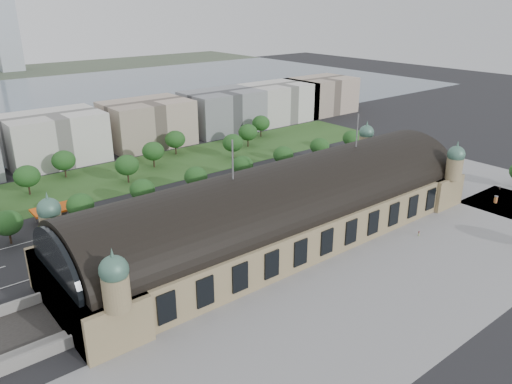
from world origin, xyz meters
TOP-DOWN VIEW (x-y plane):
  - ground at (0.00, 0.00)m, footprint 900.00×900.00m
  - station at (0.00, 0.00)m, footprint 150.00×48.40m
  - plaza_south at (10.00, -44.00)m, footprint 190.00×48.00m
  - plaza_east at (103.00, 0.00)m, footprint 56.00×100.00m
  - road_slab at (-20.00, 38.00)m, footprint 260.00×26.00m
  - grass_belt at (-15.00, 93.00)m, footprint 300.00×45.00m
  - petrol_station at (-53.91, 65.28)m, footprint 14.00×13.00m
  - lake at (0.00, 298.00)m, footprint 700.00×320.00m
  - far_tower_right at (45.00, 508.00)m, footprint 24.00×24.00m
  - office_3 at (-30.00, 133.00)m, footprint 45.00×32.00m
  - office_4 at (20.00, 133.00)m, footprint 45.00×32.00m
  - office_5 at (70.00, 133.00)m, footprint 45.00×32.00m
  - office_6 at (115.00, 133.00)m, footprint 45.00×32.00m
  - office_7 at (155.00, 133.00)m, footprint 45.00×32.00m
  - tree_row_2 at (-72.00, 53.00)m, footprint 9.60×9.60m
  - tree_row_3 at (-48.00, 53.00)m, footprint 9.60×9.60m
  - tree_row_4 at (-24.00, 53.00)m, footprint 9.60×9.60m
  - tree_row_5 at (0.00, 53.00)m, footprint 9.60×9.60m
  - tree_row_6 at (24.00, 53.00)m, footprint 9.60×9.60m
  - tree_row_7 at (48.00, 53.00)m, footprint 9.60×9.60m
  - tree_row_8 at (72.00, 53.00)m, footprint 9.60×9.60m
  - tree_row_9 at (96.00, 53.00)m, footprint 9.60×9.60m
  - tree_belt_4 at (-54.00, 95.00)m, footprint 10.40×10.40m
  - tree_belt_5 at (-35.00, 107.00)m, footprint 10.40×10.40m
  - tree_belt_6 at (-16.00, 83.00)m, footprint 10.40×10.40m
  - tree_belt_7 at (3.00, 95.00)m, footprint 10.40×10.40m
  - tree_belt_8 at (22.00, 107.00)m, footprint 10.40×10.40m
  - tree_belt_9 at (41.00, 83.00)m, footprint 10.40×10.40m
  - tree_belt_10 at (60.00, 95.00)m, footprint 10.40×10.40m
  - tree_belt_11 at (79.00, 107.00)m, footprint 10.40×10.40m
  - traffic_car_3 at (-25.71, 42.87)m, footprint 4.80×2.03m
  - traffic_car_4 at (4.94, 35.40)m, footprint 3.96×1.93m
  - traffic_car_5 at (31.17, 46.18)m, footprint 4.68×1.90m
  - traffic_car_6 at (65.43, 28.45)m, footprint 6.13×3.32m
  - parked_car_0 at (-65.34, 21.00)m, footprint 4.18×3.36m
  - parked_car_1 at (-64.13, 21.00)m, footprint 6.18×5.55m
  - parked_car_2 at (-57.66, 21.00)m, footprint 5.29×3.59m
  - parked_car_3 at (-36.10, 21.00)m, footprint 4.23×3.17m
  - parked_car_4 at (-55.80, 21.80)m, footprint 4.28×2.93m
  - parked_car_5 at (-39.97, 21.08)m, footprint 6.18×5.65m
  - parked_car_6 at (-19.09, 25.00)m, footprint 5.56×3.83m
  - bus_west at (-4.50, 27.25)m, footprint 11.22×3.19m
  - bus_mid at (-6.15, 32.00)m, footprint 11.33×3.26m
  - bus_east at (36.58, 27.00)m, footprint 13.72×4.09m
  - advertising_column at (86.15, -29.82)m, footprint 1.53×1.53m
  - pedestrian_0 at (37.04, -28.09)m, footprint 0.95×0.65m
  - pedestrian_2 at (101.14, -24.00)m, footprint 0.70×0.99m

SIDE VIEW (x-z plane):
  - ground at x=0.00m, z-range 0.00..0.00m
  - plaza_south at x=10.00m, z-range -0.06..0.06m
  - plaza_east at x=103.00m, z-range -0.06..0.06m
  - road_slab at x=-20.00m, z-range -0.05..0.05m
  - grass_belt at x=-15.00m, z-range -0.05..0.05m
  - lake at x=0.00m, z-range -0.04..0.04m
  - traffic_car_4 at x=4.94m, z-range 0.00..1.30m
  - parked_car_4 at x=-55.80m, z-range 0.00..1.34m
  - parked_car_0 at x=-65.34m, z-range 0.00..1.34m
  - parked_car_3 at x=-36.10m, z-range 0.00..1.34m
  - traffic_car_3 at x=-25.71m, z-range 0.00..1.38m
  - parked_car_2 at x=-57.66m, z-range 0.00..1.42m
  - parked_car_6 at x=-19.09m, z-range 0.00..1.49m
  - traffic_car_5 at x=31.17m, z-range 0.00..1.51m
  - parked_car_1 at x=-64.13m, z-range 0.00..1.59m
  - parked_car_5 at x=-39.97m, z-range 0.00..1.60m
  - traffic_car_6 at x=65.43m, z-range 0.00..1.63m
  - pedestrian_0 at x=37.04m, z-range 0.00..1.78m
  - pedestrian_2 at x=101.14m, z-range 0.00..1.86m
  - advertising_column at x=86.15m, z-range 0.06..2.97m
  - bus_west at x=-4.50m, z-range 0.00..3.09m
  - bus_mid at x=-6.15m, z-range 0.00..3.12m
  - bus_east at x=36.58m, z-range 0.00..3.77m
  - petrol_station at x=-53.91m, z-range 0.42..5.47m
  - tree_row_2 at x=-72.00m, z-range 1.67..13.19m
  - tree_row_3 at x=-48.00m, z-range 1.67..13.19m
  - tree_row_4 at x=-24.00m, z-range 1.67..13.19m
  - tree_row_5 at x=0.00m, z-range 1.67..13.19m
  - tree_row_6 at x=24.00m, z-range 1.67..13.19m
  - tree_row_7 at x=48.00m, z-range 1.67..13.19m
  - tree_row_8 at x=72.00m, z-range 1.67..13.19m
  - tree_row_9 at x=96.00m, z-range 1.67..13.19m
  - tree_belt_4 at x=-54.00m, z-range 1.81..14.29m
  - tree_belt_5 at x=-35.00m, z-range 1.81..14.29m
  - tree_belt_6 at x=-16.00m, z-range 1.81..14.29m
  - tree_belt_7 at x=3.00m, z-range 1.81..14.29m
  - tree_belt_8 at x=22.00m, z-range 1.81..14.29m
  - tree_belt_9 at x=41.00m, z-range 1.81..14.29m
  - tree_belt_10 at x=60.00m, z-range 1.81..14.29m
  - tree_belt_11 at x=79.00m, z-range 1.81..14.29m
  - station at x=0.00m, z-range -11.87..32.43m
  - office_3 at x=-30.00m, z-range 0.00..24.00m
  - office_4 at x=20.00m, z-range 0.00..24.00m
  - office_5 at x=70.00m, z-range 0.00..24.00m
  - office_6 at x=115.00m, z-range 0.00..24.00m
  - office_7 at x=155.00m, z-range 0.00..24.00m
  - far_tower_right at x=45.00m, z-range 0.00..75.00m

